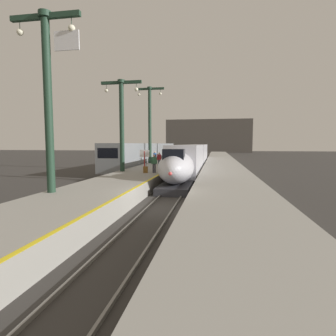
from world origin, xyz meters
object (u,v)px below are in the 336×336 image
object	(u,v)px
station_column_mid	(122,117)
departure_info_board	(145,157)
station_column_far	(150,118)
passenger_far_waiting	(159,158)
station_column_near	(48,85)
rolling_suitcase	(146,170)
highspeed_train_main	(192,157)
regional_train_adjacent	(149,153)
passenger_near_edge	(154,162)
passenger_mid_platform	(155,157)

from	to	relation	value
station_column_mid	departure_info_board	size ratio (longest dim) A/B	4.14
station_column_far	passenger_far_waiting	world-z (taller)	station_column_far
station_column_near	rolling_suitcase	bearing A→B (deg)	76.67
highspeed_train_main	rolling_suitcase	xyz separation A→B (m)	(-3.29, -12.35, -0.58)
station_column_far	departure_info_board	world-z (taller)	station_column_far
station_column_far	rolling_suitcase	distance (m)	14.11
station_column_near	regional_train_adjacent	bearing A→B (deg)	94.07
passenger_near_edge	rolling_suitcase	distance (m)	1.05
station_column_mid	station_column_near	bearing A→B (deg)	-89.74
station_column_far	passenger_mid_platform	distance (m)	5.71
highspeed_train_main	passenger_mid_platform	distance (m)	5.10
rolling_suitcase	station_column_far	bearing A→B (deg)	101.73
station_column_mid	regional_train_adjacent	bearing A→B (deg)	96.33
passenger_mid_platform	passenger_far_waiting	size ratio (longest dim) A/B	1.00
station_column_far	passenger_far_waiting	xyz separation A→B (m)	(2.55, -6.03, -5.18)
passenger_far_waiting	departure_info_board	distance (m)	6.57
station_column_mid	passenger_far_waiting	bearing A→B (deg)	65.10
station_column_far	passenger_far_waiting	bearing A→B (deg)	-67.07
highspeed_train_main	passenger_mid_platform	xyz separation A→B (m)	(-4.73, -1.89, 0.11)
station_column_mid	departure_info_board	xyz separation A→B (m)	(2.52, -1.06, -3.80)
passenger_near_edge	departure_info_board	xyz separation A→B (m)	(-0.86, -0.18, 0.52)
station_column_mid	passenger_far_waiting	size ratio (longest dim) A/B	5.19
regional_train_adjacent	passenger_mid_platform	distance (m)	10.96
highspeed_train_main	passenger_near_edge	distance (m)	12.44
highspeed_train_main	station_column_far	size ratio (longest dim) A/B	3.62
station_column_far	passenger_mid_platform	size ratio (longest dim) A/B	6.16
station_column_near	station_column_mid	world-z (taller)	station_column_near
passenger_far_waiting	rolling_suitcase	bearing A→B (deg)	-89.49
passenger_near_edge	departure_info_board	world-z (taller)	departure_info_board
station_column_near	station_column_mid	size ratio (longest dim) A/B	1.10
passenger_mid_platform	departure_info_board	bearing A→B (deg)	-82.62
passenger_mid_platform	station_column_far	bearing A→B (deg)	118.98
station_column_mid	station_column_far	size ratio (longest dim) A/B	0.84
highspeed_train_main	rolling_suitcase	size ratio (longest dim) A/B	38.34
passenger_mid_platform	passenger_far_waiting	world-z (taller)	same
regional_train_adjacent	departure_info_board	world-z (taller)	regional_train_adjacent
highspeed_train_main	passenger_far_waiting	distance (m)	6.71
regional_train_adjacent	station_column_far	size ratio (longest dim) A/B	3.52
station_column_far	passenger_mid_platform	xyz separation A→B (m)	(1.17, -2.11, -5.18)
passenger_mid_platform	departure_info_board	world-z (taller)	departure_info_board
highspeed_train_main	passenger_near_edge	world-z (taller)	highspeed_train_main
rolling_suitcase	departure_info_board	bearing A→B (deg)	-169.83
passenger_mid_platform	passenger_far_waiting	distance (m)	4.16
highspeed_train_main	station_column_far	bearing A→B (deg)	177.94
highspeed_train_main	passenger_far_waiting	xyz separation A→B (m)	(-3.35, -5.81, 0.11)
station_column_near	passenger_near_edge	size ratio (longest dim) A/B	5.70
regional_train_adjacent	passenger_mid_platform	xyz separation A→B (m)	(3.37, -10.43, -0.09)
regional_train_adjacent	passenger_far_waiting	size ratio (longest dim) A/B	21.66
passenger_near_edge	passenger_far_waiting	world-z (taller)	same
passenger_near_edge	regional_train_adjacent	bearing A→B (deg)	105.09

